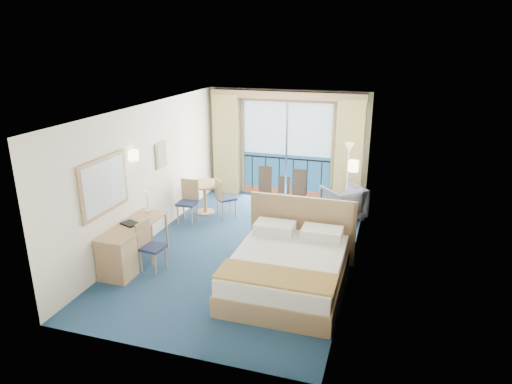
% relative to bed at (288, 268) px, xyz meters
% --- Properties ---
extents(floor, '(6.50, 6.50, 0.00)m').
position_rel_bed_xyz_m(floor, '(-1.10, 1.17, -0.34)').
color(floor, navy).
rests_on(floor, ground).
extents(room_walls, '(4.04, 6.54, 2.72)m').
position_rel_bed_xyz_m(room_walls, '(-1.10, 1.17, 1.44)').
color(room_walls, white).
rests_on(room_walls, ground).
extents(balcony_door, '(2.36, 0.03, 2.52)m').
position_rel_bed_xyz_m(balcony_door, '(-1.11, 4.39, 0.80)').
color(balcony_door, navy).
rests_on(balcony_door, room_walls).
extents(curtain_left, '(0.65, 0.22, 2.55)m').
position_rel_bed_xyz_m(curtain_left, '(-2.65, 4.24, 0.94)').
color(curtain_left, tan).
rests_on(curtain_left, room_walls).
extents(curtain_right, '(0.65, 0.22, 2.55)m').
position_rel_bed_xyz_m(curtain_right, '(0.45, 4.24, 0.94)').
color(curtain_right, tan).
rests_on(curtain_right, room_walls).
extents(pelmet, '(3.80, 0.25, 0.18)m').
position_rel_bed_xyz_m(pelmet, '(-1.10, 4.27, 2.24)').
color(pelmet, tan).
rests_on(pelmet, room_walls).
extents(mirror, '(0.05, 1.25, 0.95)m').
position_rel_bed_xyz_m(mirror, '(-3.07, -0.33, 1.21)').
color(mirror, tan).
rests_on(mirror, room_walls).
extents(wall_print, '(0.04, 0.42, 0.52)m').
position_rel_bed_xyz_m(wall_print, '(-3.07, 1.62, 1.26)').
color(wall_print, tan).
rests_on(wall_print, room_walls).
extents(sconce_left, '(0.18, 0.18, 0.18)m').
position_rel_bed_xyz_m(sconce_left, '(-3.04, 0.57, 1.51)').
color(sconce_left, '#FFE6B2').
rests_on(sconce_left, room_walls).
extents(sconce_right, '(0.18, 0.18, 0.18)m').
position_rel_bed_xyz_m(sconce_right, '(0.84, 1.02, 1.51)').
color(sconce_right, '#FFE6B2').
rests_on(sconce_right, room_walls).
extents(bed, '(1.92, 2.28, 1.21)m').
position_rel_bed_xyz_m(bed, '(0.00, 0.00, 0.00)').
color(bed, tan).
rests_on(bed, ground).
extents(nightstand, '(0.40, 0.38, 0.52)m').
position_rel_bed_xyz_m(nightstand, '(0.68, 1.34, -0.08)').
color(nightstand, tan).
rests_on(nightstand, ground).
extents(phone, '(0.21, 0.19, 0.08)m').
position_rel_bed_xyz_m(phone, '(0.65, 1.32, 0.22)').
color(phone, white).
rests_on(phone, nightstand).
extents(armchair, '(1.14, 1.15, 0.75)m').
position_rel_bed_xyz_m(armchair, '(0.48, 3.30, 0.04)').
color(armchair, '#424851').
rests_on(armchair, ground).
extents(floor_lamp, '(0.22, 0.22, 1.62)m').
position_rel_bed_xyz_m(floor_lamp, '(0.49, 3.82, 0.89)').
color(floor_lamp, silver).
rests_on(floor_lamp, ground).
extents(desk, '(0.55, 1.59, 0.75)m').
position_rel_bed_xyz_m(desk, '(-2.82, -0.43, 0.08)').
color(desk, tan).
rests_on(desk, ground).
extents(desk_chair, '(0.43, 0.42, 0.88)m').
position_rel_bed_xyz_m(desk_chair, '(-2.46, -0.12, 0.16)').
color(desk_chair, '#1E2547').
rests_on(desk_chair, ground).
extents(folder, '(0.36, 0.32, 0.03)m').
position_rel_bed_xyz_m(folder, '(-2.87, 0.00, 0.42)').
color(folder, black).
rests_on(folder, desk).
extents(desk_lamp, '(0.11, 0.11, 0.40)m').
position_rel_bed_xyz_m(desk_lamp, '(-2.87, 0.62, 0.71)').
color(desk_lamp, silver).
rests_on(desk_lamp, desk).
extents(round_table, '(0.80, 0.80, 0.72)m').
position_rel_bed_xyz_m(round_table, '(-2.61, 2.69, 0.21)').
color(round_table, tan).
rests_on(round_table, ground).
extents(table_chair_a, '(0.55, 0.55, 0.89)m').
position_rel_bed_xyz_m(table_chair_a, '(-2.12, 2.60, 0.17)').
color(table_chair_a, '#1E2547').
rests_on(table_chair_a, ground).
extents(table_chair_b, '(0.42, 0.43, 0.94)m').
position_rel_bed_xyz_m(table_chair_b, '(-2.75, 2.11, 0.19)').
color(table_chair_b, '#1E2547').
rests_on(table_chair_b, ground).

